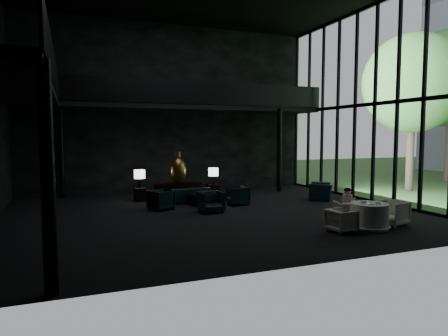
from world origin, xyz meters
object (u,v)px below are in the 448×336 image
object	(u,v)px
table_lamp_left	(140,175)
side_table_right	(213,190)
side_table_left	(140,194)
dining_chair_north	(347,211)
child	(347,198)
lounge_armchair_south	(211,200)
window_armchair	(322,188)
table_lamp_right	(213,173)
dining_chair_west	(342,220)
bronze_urn	(178,170)
sofa	(188,192)
dining_chair_east	(391,211)
lounge_armchair_east	(237,194)
coffee_table	(204,200)
lounge_armchair_west	(161,198)
console	(177,190)
dining_table	(369,218)

from	to	relation	value
table_lamp_left	side_table_right	distance (m)	3.30
side_table_left	dining_chair_north	xyz separation A→B (m)	(5.41, -6.45, 0.08)
table_lamp_left	child	world-z (taller)	table_lamp_left
lounge_armchair_south	window_armchair	xyz separation A→B (m)	(5.29, 0.92, 0.05)
table_lamp_right	dining_chair_west	bearing A→B (deg)	-80.34
table_lamp_left	side_table_left	bearing A→B (deg)	-90.00
table_lamp_left	dining_chair_north	bearing A→B (deg)	-50.44
bronze_urn	sofa	size ratio (longest dim) A/B	0.63
window_armchair	dining_chair_east	size ratio (longest dim) A/B	1.25
lounge_armchair_east	coffee_table	xyz separation A→B (m)	(-1.27, 0.41, -0.21)
side_table_right	window_armchair	size ratio (longest dim) A/B	0.49
side_table_left	lounge_armchair_west	xyz separation A→B (m)	(0.41, -2.23, 0.15)
console	table_lamp_right	xyz separation A→B (m)	(1.60, -0.21, 0.74)
side_table_left	sofa	distance (m)	2.07
table_lamp_left	dining_table	bearing A→B (deg)	-53.95
child	coffee_table	bearing A→B (deg)	-54.07
lounge_armchair_east	child	distance (m)	4.60
side_table_left	sofa	xyz separation A→B (m)	(1.77, -1.06, 0.15)
table_lamp_right	table_lamp_left	bearing A→B (deg)	176.80
table_lamp_right	sofa	size ratio (longest dim) A/B	0.35
sofa	coffee_table	world-z (taller)	sofa
table_lamp_right	sofa	bearing A→B (deg)	-145.34
table_lamp_right	dining_chair_east	distance (m)	7.88
bronze_urn	dining_chair_west	world-z (taller)	bronze_urn
side_table_right	sofa	size ratio (longest dim) A/B	0.26
side_table_right	dining_chair_west	distance (m)	7.55
dining_chair_west	table_lamp_left	bearing A→B (deg)	24.23
dining_chair_north	dining_chair_west	world-z (taller)	dining_chair_north
dining_chair_east	lounge_armchair_south	bearing A→B (deg)	-146.04
dining_chair_east	lounge_armchair_west	bearing A→B (deg)	-145.10
window_armchair	lounge_armchair_south	bearing A→B (deg)	-40.95
table_lamp_right	dining_table	distance (m)	7.68
table_lamp_right	dining_chair_east	bearing A→B (deg)	-66.07
lounge_armchair_west	child	distance (m)	6.54
lounge_armchair_east	lounge_armchair_south	distance (m)	1.85
lounge_armchair_south	sofa	bearing A→B (deg)	92.58
side_table_left	dining_chair_west	xyz separation A→B (m)	(4.45, -7.41, 0.06)
console	lounge_armchair_west	world-z (taller)	lounge_armchair_west
coffee_table	dining_chair_north	xyz separation A→B (m)	(3.26, -4.57, 0.14)
table_lamp_right	dining_table	world-z (taller)	table_lamp_right
sofa	lounge_armchair_west	distance (m)	1.80
console	lounge_armchair_east	bearing A→B (deg)	-53.18
dining_table	dining_chair_west	distance (m)	1.00
console	bronze_urn	size ratio (longest dim) A/B	1.58
side_table_left	child	size ratio (longest dim) A/B	0.84
side_table_right	sofa	xyz separation A→B (m)	(-1.43, -1.10, 0.14)
console	dining_table	distance (m)	8.44
sofa	window_armchair	distance (m)	5.63
dining_table	dining_chair_east	bearing A→B (deg)	7.28
coffee_table	sofa	bearing A→B (deg)	114.77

